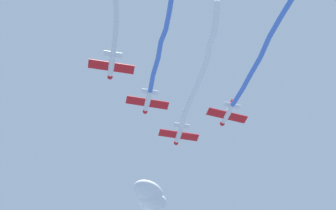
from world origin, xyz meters
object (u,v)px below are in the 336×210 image
airplane_lead (179,134)px  airplane_slot (111,66)px  airplane_right_wing (227,115)px  airplane_left_wing (147,102)px

airplane_lead → airplane_slot: bearing=133.6°
airplane_lead → airplane_right_wing: bearing=-130.4°
airplane_left_wing → airplane_right_wing: size_ratio=0.97×
airplane_left_wing → airplane_slot: bearing=133.5°
airplane_right_wing → airplane_slot: airplane_right_wing is taller
airplane_lead → airplane_left_wing: size_ratio=1.00×
airplane_left_wing → airplane_right_wing: bearing=-88.5°
airplane_right_wing → airplane_lead: bearing=44.1°
airplane_left_wing → airplane_slot: size_ratio=1.01×
airplane_lead → airplane_right_wing: (-8.85, -2.41, 0.30)m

